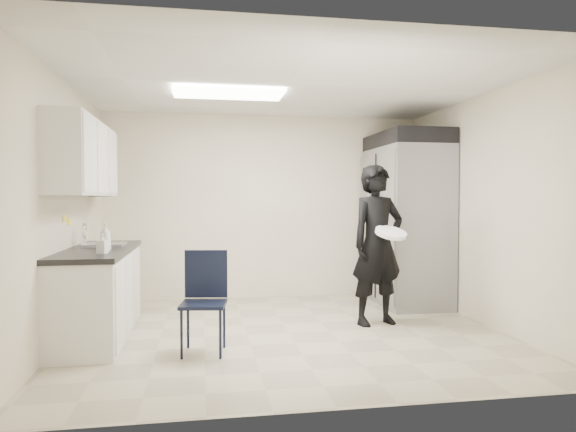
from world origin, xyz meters
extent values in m
plane|color=tan|center=(0.00, 0.00, 0.00)|extent=(4.50, 4.50, 0.00)
plane|color=silver|center=(0.00, 0.00, 2.60)|extent=(4.50, 4.50, 0.00)
plane|color=beige|center=(0.00, 2.00, 1.30)|extent=(4.50, 0.00, 4.50)
plane|color=beige|center=(-2.25, 0.00, 1.30)|extent=(0.00, 4.00, 4.00)
plane|color=beige|center=(2.25, 0.00, 1.30)|extent=(0.00, 4.00, 4.00)
cube|color=white|center=(-0.60, 0.40, 2.57)|extent=(1.20, 0.60, 0.02)
cube|color=silver|center=(-1.95, 0.20, 0.43)|extent=(0.60, 1.90, 0.86)
cube|color=black|center=(-1.95, 0.20, 0.89)|extent=(0.64, 1.95, 0.05)
cube|color=gray|center=(-1.93, 0.45, 0.87)|extent=(0.42, 0.40, 0.14)
cylinder|color=silver|center=(-2.13, 0.45, 1.02)|extent=(0.02, 0.02, 0.24)
cube|color=silver|center=(-2.08, 0.20, 1.83)|extent=(0.35, 1.80, 0.75)
cube|color=black|center=(-2.14, 1.35, 1.62)|extent=(0.22, 0.30, 0.35)
cube|color=yellow|center=(-2.24, 0.10, 1.22)|extent=(0.00, 0.12, 0.07)
cube|color=yellow|center=(-2.24, 0.30, 1.18)|extent=(0.00, 0.12, 0.07)
cube|color=gray|center=(1.83, 1.27, 1.05)|extent=(0.80, 1.35, 2.10)
cube|color=black|center=(1.83, 1.27, 2.20)|extent=(0.80, 1.35, 0.20)
cube|color=black|center=(-0.89, -0.57, 0.45)|extent=(0.46, 0.46, 0.91)
imported|color=black|center=(1.05, 0.22, 0.90)|extent=(0.75, 0.60, 1.80)
cylinder|color=white|center=(1.12, -0.02, 1.05)|extent=(0.42, 0.42, 0.04)
imported|color=silver|center=(-1.82, -0.14, 1.05)|extent=(0.12, 0.12, 0.27)
imported|color=#A9ABB5|center=(-1.81, -0.34, 1.00)|extent=(0.10, 0.10, 0.18)
camera|label=1|loc=(-0.90, -5.29, 1.42)|focal=32.00mm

